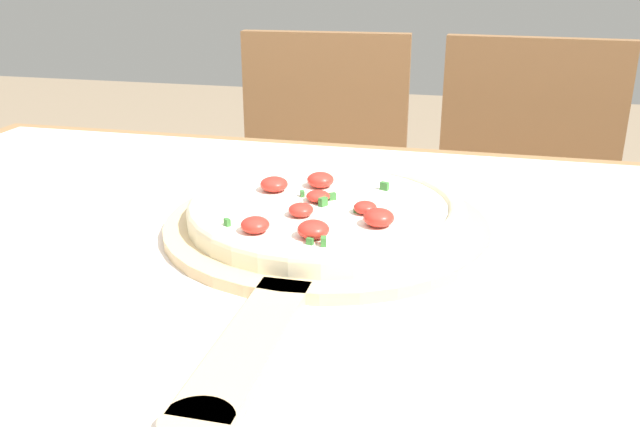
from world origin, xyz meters
TOP-DOWN VIEW (x-y plane):
  - dining_table at (0.00, 0.00)m, footprint 1.41×0.96m
  - towel_cloth at (0.00, 0.00)m, footprint 1.33×0.88m
  - pizza_peel at (-0.02, 0.07)m, footprint 0.35×0.56m
  - pizza at (-0.02, 0.10)m, footprint 0.30×0.30m
  - chair_left at (-0.22, 0.83)m, footprint 0.42×0.42m
  - chair_right at (0.23, 0.83)m, footprint 0.42×0.42m

SIDE VIEW (x-z plane):
  - chair_left at x=-0.22m, z-range 0.07..0.97m
  - chair_right at x=0.23m, z-range 0.07..0.97m
  - dining_table at x=0.00m, z-range 0.28..1.05m
  - towel_cloth at x=0.00m, z-range 0.77..0.77m
  - pizza_peel at x=-0.02m, z-range 0.77..0.78m
  - pizza at x=-0.02m, z-range 0.78..0.82m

